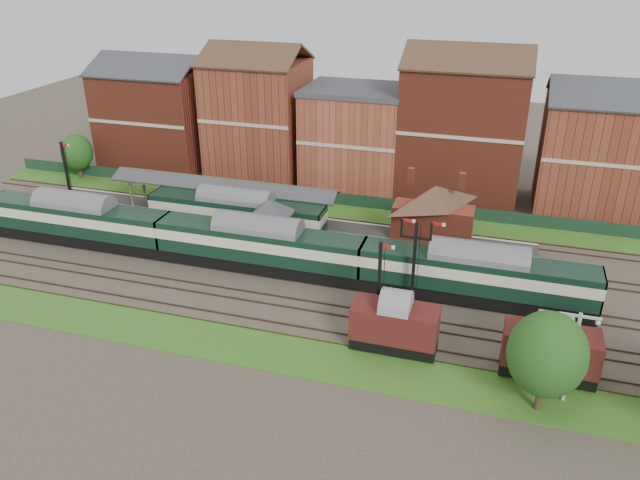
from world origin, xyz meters
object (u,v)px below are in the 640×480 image
(platform_railcar, at_px, (237,213))
(goods_van_a, at_px, (395,324))
(semaphore_bracket, at_px, (415,259))
(signal_box, at_px, (271,226))
(dmu_train, at_px, (259,245))

(platform_railcar, relative_size, goods_van_a, 2.94)
(platform_railcar, distance_m, goods_van_a, 25.17)
(semaphore_bracket, distance_m, platform_railcar, 22.16)
(signal_box, relative_size, platform_railcar, 0.31)
(semaphore_bracket, height_order, dmu_train, semaphore_bracket)
(semaphore_bracket, xyz_separation_m, goods_van_a, (-0.31, -6.50, -2.39))
(platform_railcar, xyz_separation_m, goods_van_a, (19.83, -15.50, -0.33))
(signal_box, bearing_deg, dmu_train, -89.08)
(semaphore_bracket, height_order, goods_van_a, semaphore_bracket)
(signal_box, xyz_separation_m, dmu_train, (0.05, -3.25, -0.51))
(semaphore_bracket, relative_size, dmu_train, 0.14)
(signal_box, relative_size, dmu_train, 0.10)
(dmu_train, xyz_separation_m, platform_railcar, (-5.16, 6.50, -0.11))
(signal_box, height_order, platform_railcar, signal_box)
(signal_box, xyz_separation_m, semaphore_bracket, (15.04, -5.75, 1.44))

